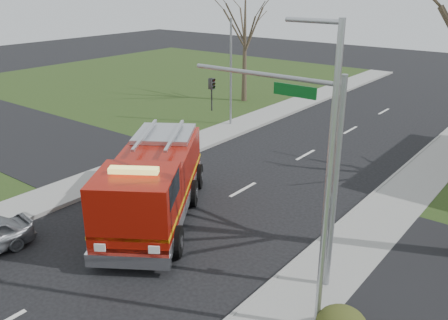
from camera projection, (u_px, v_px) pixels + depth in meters
The scene contains 8 objects.
ground at pixel (149, 242), 17.70m from camera, with size 120.00×120.00×0.00m, color black.
sidewalk_right at pixel (294, 306), 14.11m from camera, with size 2.40×80.00×0.15m, color gray.
sidewalk_left at pixel (53, 197), 21.24m from camera, with size 2.40×80.00×0.15m, color gray.
bare_tree_left at pixel (245, 31), 36.24m from camera, with size 4.50×4.50×9.00m.
traffic_signal_mast at pixel (298, 139), 14.15m from camera, with size 5.29×0.18×6.80m.
streetlight_pole at pixel (326, 181), 11.62m from camera, with size 1.48×0.16×8.40m.
utility_pole_far at pixel (231, 74), 30.70m from camera, with size 0.14×0.14×7.00m, color gray.
fire_engine at pixel (153, 186), 18.86m from camera, with size 6.82×8.34×3.29m.
Camera 1 is at (11.73, -10.47, 9.13)m, focal length 38.00 mm.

